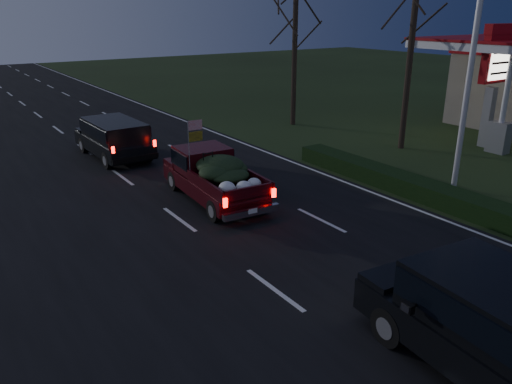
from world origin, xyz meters
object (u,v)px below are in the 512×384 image
gas_price_pylon (496,65)px  lead_suv (114,135)px  light_pole (476,31)px  pickup_truck (213,173)px

gas_price_pylon → lead_suv: (-15.24, 7.90, -2.75)m
light_pole → pickup_truck: bearing=152.9°
light_pole → lead_suv: light_pole is taller
gas_price_pylon → lead_suv: gas_price_pylon is taller
light_pole → lead_suv: (-8.74, 10.89, -4.46)m
light_pole → pickup_truck: 9.79m
gas_price_pylon → pickup_truck: bearing=176.1°
light_pole → gas_price_pylon: light_pole is taller
light_pole → lead_suv: 14.66m
lead_suv → gas_price_pylon: bearing=-29.0°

